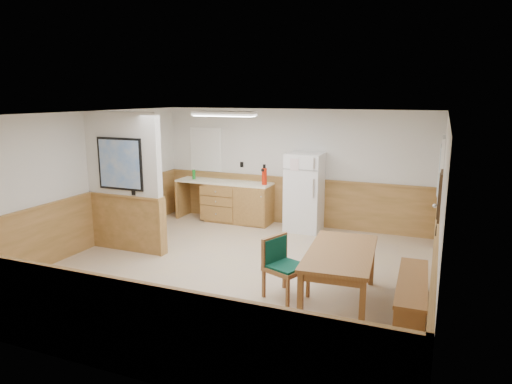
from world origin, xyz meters
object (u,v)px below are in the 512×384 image
at_px(dining_table, 341,258).
at_px(dining_bench, 412,288).
at_px(dining_chair, 281,262).
at_px(fire_extinguisher, 264,176).
at_px(soap_bottle, 194,174).
at_px(refrigerator, 304,192).

xyz_separation_m(dining_table, dining_bench, (0.92, 0.08, -0.31)).
bearing_deg(dining_chair, fire_extinguisher, 136.90).
height_order(dining_bench, soap_bottle, soap_bottle).
bearing_deg(fire_extinguisher, dining_chair, -89.46).
relative_size(refrigerator, soap_bottle, 7.39).
xyz_separation_m(dining_table, dining_chair, (-0.82, -0.05, -0.16)).
height_order(dining_chair, soap_bottle, soap_bottle).
bearing_deg(dining_table, dining_chair, 178.91).
bearing_deg(dining_table, fire_extinguisher, 121.86).
bearing_deg(dining_bench, dining_table, -176.79).
bearing_deg(dining_bench, dining_chair, -177.56).
height_order(refrigerator, fire_extinguisher, refrigerator).
bearing_deg(fire_extinguisher, dining_table, -78.27).
bearing_deg(fire_extinguisher, soap_bottle, 155.19).
bearing_deg(dining_table, dining_bench, 0.54).
bearing_deg(dining_bench, soap_bottle, 146.31).
xyz_separation_m(dining_chair, fire_extinguisher, (-1.50, 3.23, 0.60)).
distance_m(refrigerator, fire_extinguisher, 0.94).
xyz_separation_m(refrigerator, fire_extinguisher, (-0.90, 0.01, 0.28)).
height_order(fire_extinguisher, soap_bottle, fire_extinguisher).
distance_m(dining_chair, soap_bottle, 4.61).
distance_m(fire_extinguisher, soap_bottle, 1.73).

